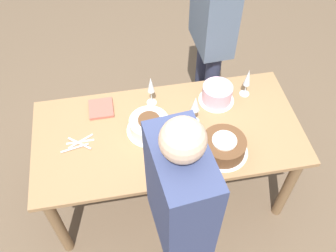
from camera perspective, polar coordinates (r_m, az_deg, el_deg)
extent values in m
plane|color=brown|center=(2.95, 0.00, -9.61)|extent=(12.00, 12.00, 0.00)
cube|color=#9E754C|center=(2.35, 0.00, -1.00)|extent=(1.67, 0.80, 0.03)
cylinder|color=brown|center=(2.53, -16.43, -14.30)|extent=(0.07, 0.07, 0.70)
cylinder|color=brown|center=(2.68, 17.77, -8.88)|extent=(0.07, 0.07, 0.70)
cylinder|color=brown|center=(2.87, -16.37, -2.59)|extent=(0.07, 0.07, 0.70)
cylinder|color=brown|center=(3.00, 13.34, 1.55)|extent=(0.07, 0.07, 0.70)
cylinder|color=white|center=(2.34, -2.83, -0.54)|extent=(0.29, 0.29, 0.01)
cylinder|color=silver|center=(2.31, -2.87, 0.17)|extent=(0.25, 0.25, 0.09)
cylinder|color=brown|center=(2.27, -2.92, 0.96)|extent=(0.13, 0.13, 0.01)
cylinder|color=white|center=(2.27, 8.30, -3.79)|extent=(0.30, 0.30, 0.01)
cylinder|color=brown|center=(2.22, 8.44, -3.03)|extent=(0.26, 0.26, 0.10)
cylinder|color=silver|center=(2.18, 8.61, -2.20)|extent=(0.14, 0.14, 0.01)
cylinder|color=white|center=(2.53, 7.35, 3.96)|extent=(0.24, 0.24, 0.01)
cylinder|color=#E5B2C6|center=(2.48, 7.49, 4.95)|extent=(0.20, 0.20, 0.12)
cylinder|color=silver|center=(2.39, 3.97, 0.73)|extent=(0.07, 0.07, 0.00)
cylinder|color=silver|center=(2.35, 4.05, 1.61)|extent=(0.01, 0.01, 0.11)
cone|color=silver|center=(2.26, 4.20, 3.42)|extent=(0.05, 0.05, 0.11)
cylinder|color=silver|center=(2.60, 11.54, 4.85)|extent=(0.07, 0.07, 0.00)
cylinder|color=silver|center=(2.57, 11.70, 5.55)|extent=(0.01, 0.01, 0.09)
cone|color=silver|center=(2.49, 12.08, 7.25)|extent=(0.04, 0.04, 0.13)
cylinder|color=silver|center=(2.49, -2.50, 3.60)|extent=(0.07, 0.07, 0.00)
cylinder|color=silver|center=(2.45, -2.54, 4.48)|extent=(0.01, 0.01, 0.11)
cone|color=silver|center=(2.37, -2.64, 6.34)|extent=(0.05, 0.05, 0.12)
cube|color=silver|center=(2.35, -13.23, -2.35)|extent=(0.17, 0.01, 0.00)
cube|color=silver|center=(2.34, -13.16, -2.26)|extent=(0.15, 0.09, 0.00)
cube|color=silver|center=(2.32, -14.03, -3.26)|extent=(0.17, 0.05, 0.00)
cube|color=silver|center=(2.33, -13.34, -2.57)|extent=(0.14, 0.12, 0.00)
cube|color=#B75B4C|center=(2.48, -10.17, 2.64)|extent=(0.16, 0.17, 0.02)
cylinder|color=#2D334C|center=(2.36, 0.55, -16.54)|extent=(0.11, 0.11, 0.77)
cube|color=#38426B|center=(1.68, 1.84, -10.61)|extent=(0.26, 0.42, 0.64)
sphere|color=#DBB293|center=(1.33, 2.29, -2.17)|extent=(0.18, 0.18, 0.18)
cylinder|color=#2D334C|center=(3.14, 5.19, 7.63)|extent=(0.11, 0.11, 0.84)
cylinder|color=#2D334C|center=(2.99, 6.40, 4.80)|extent=(0.11, 0.11, 0.84)
cube|color=slate|center=(2.59, 7.19, 18.47)|extent=(0.24, 0.41, 0.70)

